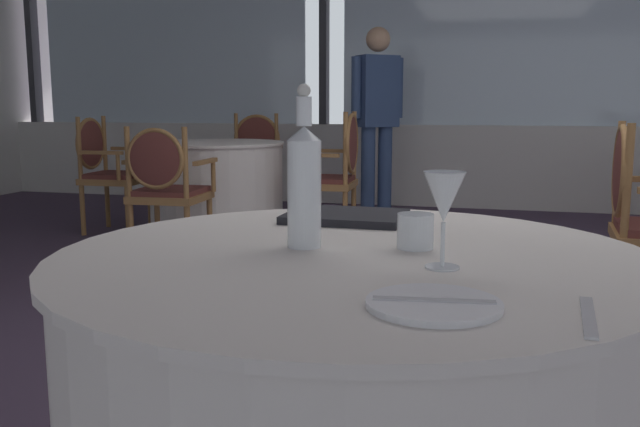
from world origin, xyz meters
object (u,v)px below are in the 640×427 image
at_px(water_bottle, 304,182).
at_px(water_tumbler, 415,231).
at_px(dining_chair_1_3, 336,167).
at_px(diner_person_1, 377,111).
at_px(dining_chair_1_1, 105,165).
at_px(dining_chair_1_2, 165,183).
at_px(wine_glass, 444,199).
at_px(side_plate, 434,304).
at_px(dining_chair_1_0, 253,158).
at_px(menu_book, 346,216).

relative_size(water_bottle, water_tumbler, 4.45).
height_order(dining_chair_1_3, diner_person_1, diner_person_1).
bearing_deg(water_tumbler, diner_person_1, 101.26).
height_order(dining_chair_1_1, diner_person_1, diner_person_1).
relative_size(dining_chair_1_2, dining_chair_1_3, 0.91).
relative_size(water_bottle, wine_glass, 1.90).
bearing_deg(side_plate, diner_person_1, 101.24).
relative_size(water_tumbler, dining_chair_1_2, 0.08).
bearing_deg(diner_person_1, wine_glass, -28.97).
height_order(wine_glass, dining_chair_1_0, dining_chair_1_0).
relative_size(side_plate, water_bottle, 0.60).
bearing_deg(wine_glass, dining_chair_1_2, 125.82).
bearing_deg(side_plate, wine_glass, 92.36).
distance_m(menu_book, dining_chair_1_3, 3.54).
bearing_deg(dining_chair_1_1, water_tumbler, -53.14).
xyz_separation_m(dining_chair_1_1, dining_chair_1_2, (1.03, -0.92, -0.02)).
xyz_separation_m(water_tumbler, dining_chair_1_1, (-3.03, 3.63, -0.24)).
relative_size(side_plate, diner_person_1, 0.12).
bearing_deg(dining_chair_1_2, water_bottle, -150.22).
height_order(dining_chair_1_1, dining_chair_1_2, dining_chair_1_1).
xyz_separation_m(wine_glass, dining_chair_1_2, (-2.08, 2.88, -0.35)).
relative_size(menu_book, dining_chair_1_0, 0.31).
bearing_deg(wine_glass, dining_chair_1_0, 114.30).
bearing_deg(water_bottle, menu_book, 88.43).
distance_m(water_bottle, water_tumbler, 0.25).
bearing_deg(side_plate, water_bottle, 129.92).
xyz_separation_m(wine_glass, water_tumbler, (-0.07, 0.16, -0.09)).
height_order(wine_glass, dining_chair_1_2, wine_glass).
relative_size(dining_chair_1_0, dining_chair_1_2, 1.06).
bearing_deg(dining_chair_1_3, menu_book, 101.07).
relative_size(water_bottle, diner_person_1, 0.19).
distance_m(dining_chair_1_1, dining_chair_1_3, 1.96).
bearing_deg(wine_glass, dining_chair_1_1, 129.27).
distance_m(water_tumbler, dining_chair_1_0, 5.12).
bearing_deg(water_tumbler, water_bottle, -168.44).
bearing_deg(water_bottle, diner_person_1, 98.56).
bearing_deg(side_plate, menu_book, 112.50).
height_order(menu_book, dining_chair_1_0, dining_chair_1_0).
bearing_deg(dining_chair_1_1, diner_person_1, 27.51).
distance_m(side_plate, water_tumbler, 0.43).
distance_m(menu_book, dining_chair_1_1, 4.36).
height_order(water_bottle, dining_chair_1_3, water_bottle).
distance_m(water_bottle, dining_chair_1_0, 5.08).
bearing_deg(dining_chair_1_2, side_plate, -149.30).
distance_m(menu_book, diner_person_1, 4.61).
bearing_deg(side_plate, dining_chair_1_2, 123.70).
xyz_separation_m(side_plate, dining_chair_1_1, (-3.11, 4.05, -0.21)).
bearing_deg(wine_glass, water_bottle, 158.59).
distance_m(wine_glass, menu_book, 0.57).
distance_m(side_plate, wine_glass, 0.28).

